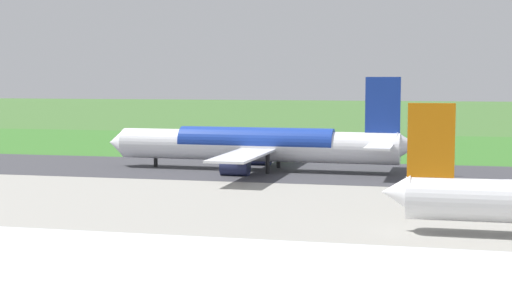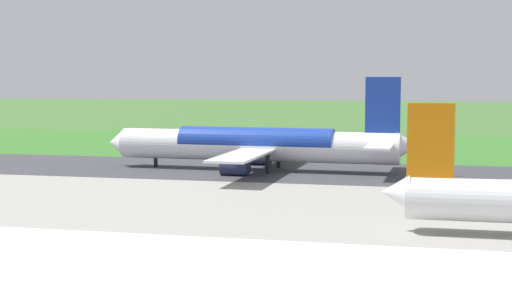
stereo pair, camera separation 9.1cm
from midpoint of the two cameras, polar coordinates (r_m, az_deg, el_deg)
name	(u,v)px [view 1 (the left image)]	position (r m, az deg, el deg)	size (l,w,h in m)	color
ground_plane	(227,170)	(125.48, -2.27, -2.00)	(800.00, 800.00, 0.00)	#3D662D
runway_asphalt	(227,169)	(125.48, -2.27, -1.99)	(600.00, 29.21, 0.06)	#38383D
apron_concrete	(123,218)	(83.60, -10.30, -5.66)	(440.00, 110.00, 0.05)	gray
grass_verge_foreground	(277,146)	(167.92, 1.62, -0.19)	(600.00, 80.00, 0.04)	#346B27
airliner_main	(258,145)	(123.71, 0.15, -0.07)	(54.07, 44.17, 15.88)	white
no_stopping_sign	(205,137)	(176.91, -4.01, 0.57)	(0.60, 0.10, 2.61)	slate
traffic_cone_orange	(189,143)	(174.94, -5.26, 0.09)	(0.40, 0.40, 0.55)	orange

